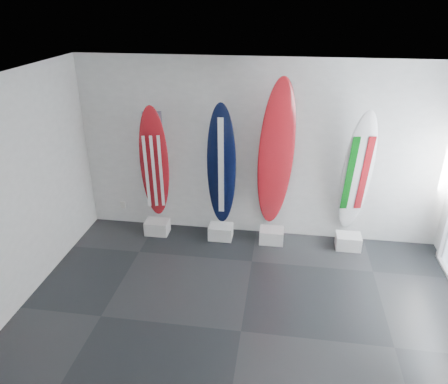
% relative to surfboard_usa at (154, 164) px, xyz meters
% --- Properties ---
extents(floor, '(6.00, 6.00, 0.00)m').
position_rel_surfboard_usa_xyz_m(floor, '(1.73, -2.28, -1.27)').
color(floor, black).
rests_on(floor, ground).
extents(ceiling, '(6.00, 6.00, 0.00)m').
position_rel_surfboard_usa_xyz_m(ceiling, '(1.73, -2.28, 1.73)').
color(ceiling, white).
rests_on(ceiling, wall_back).
extents(wall_back, '(6.00, 0.00, 6.00)m').
position_rel_surfboard_usa_xyz_m(wall_back, '(1.73, 0.22, 0.23)').
color(wall_back, silver).
rests_on(wall_back, ground).
extents(display_block_usa, '(0.40, 0.30, 0.24)m').
position_rel_surfboard_usa_xyz_m(display_block_usa, '(0.00, -0.10, -1.15)').
color(display_block_usa, silver).
rests_on(display_block_usa, floor).
extents(surfboard_usa, '(0.56, 0.51, 2.07)m').
position_rel_surfboard_usa_xyz_m(surfboard_usa, '(0.00, 0.00, 0.00)').
color(surfboard_usa, maroon).
rests_on(surfboard_usa, display_block_usa).
extents(display_block_navy, '(0.40, 0.30, 0.24)m').
position_rel_surfboard_usa_xyz_m(display_block_navy, '(1.13, -0.10, -1.15)').
color(display_block_navy, silver).
rests_on(display_block_navy, floor).
extents(surfboard_navy, '(0.48, 0.17, 2.12)m').
position_rel_surfboard_usa_xyz_m(surfboard_navy, '(1.13, 0.00, 0.03)').
color(surfboard_navy, black).
rests_on(surfboard_navy, display_block_navy).
extents(display_block_swiss, '(0.40, 0.30, 0.24)m').
position_rel_surfboard_usa_xyz_m(display_block_swiss, '(2.00, -0.10, -1.15)').
color(display_block_swiss, silver).
rests_on(display_block_swiss, floor).
extents(surfboard_swiss, '(0.68, 0.58, 2.56)m').
position_rel_surfboard_usa_xyz_m(surfboard_swiss, '(2.00, 0.00, 0.25)').
color(surfboard_swiss, maroon).
rests_on(surfboard_swiss, display_block_swiss).
extents(display_block_italy, '(0.40, 0.30, 0.24)m').
position_rel_surfboard_usa_xyz_m(display_block_italy, '(3.27, -0.10, -1.15)').
color(display_block_italy, silver).
rests_on(display_block_italy, floor).
extents(surfboard_italy, '(0.55, 0.49, 2.12)m').
position_rel_surfboard_usa_xyz_m(surfboard_italy, '(3.27, 0.00, 0.02)').
color(surfboard_italy, silver).
rests_on(surfboard_italy, display_block_italy).
extents(wall_outlet, '(0.09, 0.02, 0.13)m').
position_rel_surfboard_usa_xyz_m(wall_outlet, '(-0.72, 0.20, -0.92)').
color(wall_outlet, silver).
rests_on(wall_outlet, wall_back).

